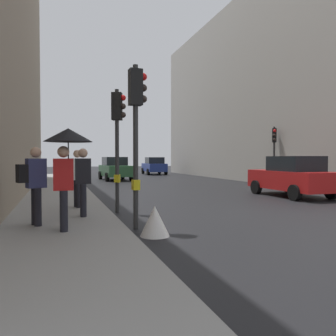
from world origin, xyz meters
The scene contains 14 objects.
ground_plane centered at (0.00, 0.00, 0.00)m, with size 120.00×120.00×0.00m, color black.
sidewalk_kerb centered at (-6.97, 6.00, 0.08)m, with size 2.70×40.00×0.16m, color gray.
building_facade_right centered at (11.62, 13.02, 6.81)m, with size 12.00×32.51×13.62m, color #B2ADA3.
traffic_light_near_right centered at (-5.30, 2.20, 2.61)m, with size 0.45×0.34×3.78m.
traffic_light_near_left centered at (-5.30, -0.37, 2.66)m, with size 0.44×0.26×3.85m.
traffic_light_mid_street centered at (5.31, 9.07, 2.46)m, with size 0.37×0.44×3.56m.
car_red_sedan centered at (2.67, 4.09, 0.88)m, with size 2.03×4.21×1.76m.
car_blue_van centered at (2.38, 25.11, 0.88)m, with size 2.19×4.29×1.76m.
car_green_estate centered at (-2.87, 17.56, 0.88)m, with size 2.21×4.30×1.76m.
pedestrian_with_umbrella centered at (-6.88, -0.80, 1.84)m, with size 1.00×1.00×2.14m.
pedestrian_with_black_backpack centered at (-6.53, 2.57, 1.16)m, with size 0.65×0.43×1.77m.
pedestrian_with_grey_backpack centered at (-7.57, -0.03, 1.16)m, with size 0.66×0.47×1.77m.
pedestrian_in_dark_coat centered at (-6.44, 0.88, 1.13)m, with size 0.41×0.36×1.77m.
warning_sign_triangle centered at (-5.09, -1.20, 0.33)m, with size 0.64×0.64×0.65m, color silver.
Camera 1 is at (-7.07, -8.11, 1.68)m, focal length 35.98 mm.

